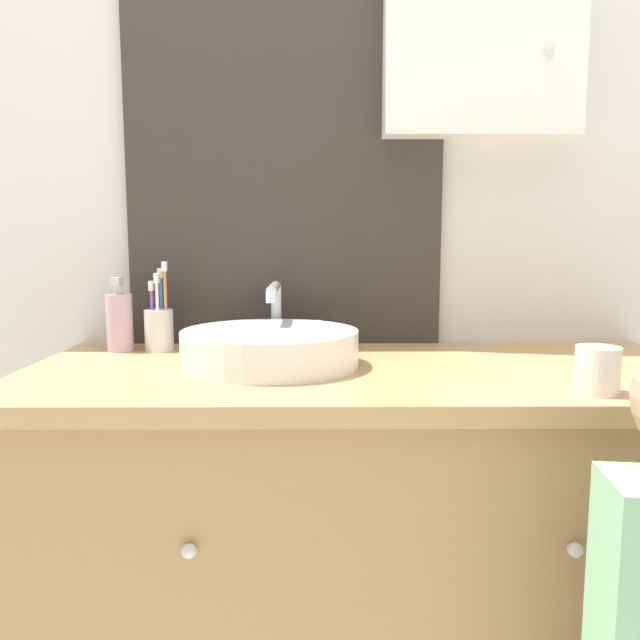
{
  "coord_description": "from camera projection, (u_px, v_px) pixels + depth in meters",
  "views": [
    {
      "loc": [
        -0.1,
        -0.91,
        1.09
      ],
      "look_at": [
        -0.1,
        0.25,
        0.94
      ],
      "focal_mm": 35.0,
      "sensor_mm": 36.0,
      "label": 1
    }
  ],
  "objects": [
    {
      "name": "vanity_counter",
      "position": [
        367.0,
        564.0,
        1.29
      ],
      "size": [
        1.36,
        0.6,
        0.84
      ],
      "color": "#A37A4C",
      "rests_on": "ground_plane"
    },
    {
      "name": "sink_basin",
      "position": [
        271.0,
        346.0,
        1.25
      ],
      "size": [
        0.35,
        0.41,
        0.16
      ],
      "color": "white",
      "rests_on": "vanity_counter"
    },
    {
      "name": "soap_dispenser",
      "position": [
        120.0,
        321.0,
        1.4
      ],
      "size": [
        0.06,
        0.06,
        0.17
      ],
      "color": "#CCA3BC",
      "rests_on": "vanity_counter"
    },
    {
      "name": "drinking_cup",
      "position": [
        597.0,
        370.0,
        1.02
      ],
      "size": [
        0.07,
        0.07,
        0.08
      ],
      "primitive_type": "cylinder",
      "color": "silver",
      "rests_on": "vanity_counter"
    },
    {
      "name": "toothbrush_holder",
      "position": [
        159.0,
        327.0,
        1.41
      ],
      "size": [
        0.06,
        0.06,
        0.2
      ],
      "color": "silver",
      "rests_on": "vanity_counter"
    },
    {
      "name": "wall_back",
      "position": [
        362.0,
        160.0,
        1.5
      ],
      "size": [
        3.2,
        0.18,
        2.5
      ],
      "color": "silver",
      "rests_on": "ground_plane"
    }
  ]
}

